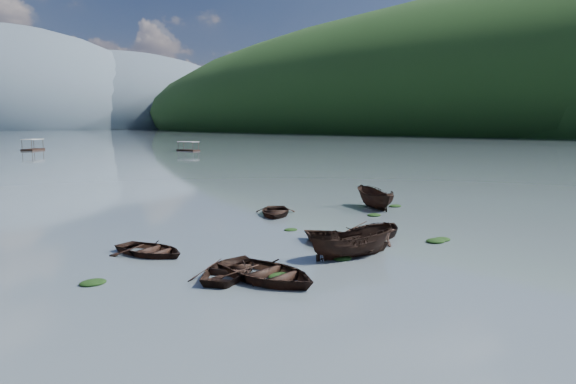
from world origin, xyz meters
TOP-DOWN VIEW (x-y plane):
  - ground_plane at (0.00, 0.00)m, footprint 2400.00×2400.00m
  - right_hill_far at (460.00, 220.00)m, footprint 520.00×1200.00m
  - haze_mtn_d at (320.00, 900.00)m, footprint 520.00×520.00m
  - rowboat_0 at (-8.12, 3.35)m, footprint 4.03×5.17m
  - rowboat_1 at (-8.79, 4.94)m, footprint 4.93×4.74m
  - rowboat_2 at (-2.91, 3.73)m, footprint 4.61×2.66m
  - rowboat_3 at (-1.56, 5.85)m, footprint 4.11×5.38m
  - rowboat_4 at (1.25, 5.93)m, footprint 5.65×4.61m
  - rowboat_6 at (-9.98, 10.18)m, footprint 3.88×4.59m
  - rowboat_7 at (1.25, 14.94)m, footprint 4.87×5.05m
  - rowboat_8 at (8.81, 12.63)m, footprint 3.24×4.81m
  - weed_clump_0 at (-7.52, 3.26)m, footprint 1.09×0.89m
  - weed_clump_1 at (-3.53, 3.71)m, footprint 0.94×0.76m
  - weed_clump_2 at (2.81, 3.08)m, footprint 1.14×0.91m
  - weed_clump_3 at (6.30, 10.43)m, footprint 1.01×0.85m
  - weed_clump_4 at (3.40, 3.12)m, footprint 1.05×0.83m
  - weed_clump_5 at (-13.69, 7.26)m, footprint 1.04×0.84m
  - weed_clump_6 at (-1.17, 10.31)m, footprint 0.84×0.70m
  - weed_clump_7 at (10.53, 12.06)m, footprint 1.05×0.84m
  - pontoon_centre at (10.94, 123.72)m, footprint 6.47×7.12m
  - pontoon_right at (38.81, 97.13)m, footprint 3.85×6.01m

SIDE VIEW (x-z plane):
  - ground_plane at x=0.00m, z-range 0.00..0.00m
  - right_hill_far at x=460.00m, z-range -95.00..95.00m
  - haze_mtn_d at x=320.00m, z-range -110.00..110.00m
  - rowboat_0 at x=-8.12m, z-range -0.49..0.49m
  - rowboat_1 at x=-8.79m, z-range -0.42..0.42m
  - rowboat_2 at x=-2.91m, z-range -0.84..0.84m
  - rowboat_3 at x=-1.56m, z-range -0.52..0.52m
  - rowboat_4 at x=1.25m, z-range -0.51..0.51m
  - rowboat_6 at x=-9.98m, z-range -0.41..0.41m
  - rowboat_7 at x=1.25m, z-range -0.43..0.43m
  - rowboat_8 at x=8.81m, z-range -0.87..0.87m
  - weed_clump_0 at x=-7.52m, z-range -0.12..0.12m
  - weed_clump_1 at x=-3.53m, z-range -0.10..0.10m
  - weed_clump_2 at x=2.81m, z-range -0.12..0.12m
  - weed_clump_3 at x=6.30m, z-range -0.11..0.11m
  - weed_clump_4 at x=3.40m, z-range -0.11..0.11m
  - weed_clump_5 at x=-13.69m, z-range -0.11..0.11m
  - weed_clump_6 at x=-1.17m, z-range -0.09..0.09m
  - weed_clump_7 at x=10.53m, z-range -0.11..0.11m
  - pontoon_centre at x=10.94m, z-range -1.31..1.31m
  - pontoon_right at x=38.81m, z-range -1.07..1.07m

